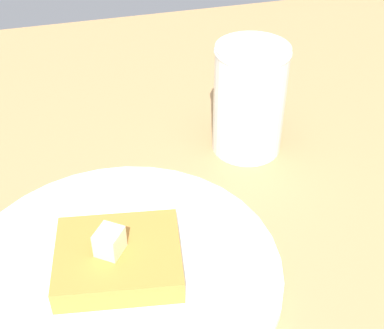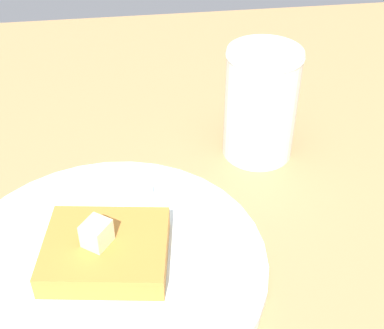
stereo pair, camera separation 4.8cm
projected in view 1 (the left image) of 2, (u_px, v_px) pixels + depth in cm
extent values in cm
cylinder|color=white|center=(120.00, 272.00, 43.12)|extent=(26.17, 26.17, 1.05)
torus|color=navy|center=(120.00, 270.00, 43.04)|extent=(26.17, 26.17, 0.80)
cube|color=#BD7A32|center=(119.00, 258.00, 42.14)|extent=(9.57, 10.94, 2.12)
cube|color=beige|center=(110.00, 241.00, 40.70)|extent=(2.76, 2.72, 2.06)
cube|color=silver|center=(67.00, 205.00, 48.31)|extent=(2.07, 10.04, 0.36)
cube|color=silver|center=(138.00, 199.00, 49.05)|extent=(2.51, 3.04, 0.36)
cube|color=silver|center=(169.00, 190.00, 50.04)|extent=(0.69, 3.22, 0.36)
cube|color=silver|center=(170.00, 194.00, 49.61)|extent=(0.69, 3.22, 0.36)
cube|color=silver|center=(171.00, 197.00, 49.18)|extent=(0.69, 3.22, 0.36)
cube|color=silver|center=(172.00, 201.00, 48.75)|extent=(0.69, 3.22, 0.36)
cylinder|color=#542A08|center=(248.00, 112.00, 54.89)|extent=(6.69, 6.69, 8.79)
cylinder|color=silver|center=(249.00, 100.00, 54.02)|extent=(7.28, 7.28, 11.63)
torus|color=silver|center=(253.00, 51.00, 50.72)|extent=(7.48, 7.48, 0.50)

